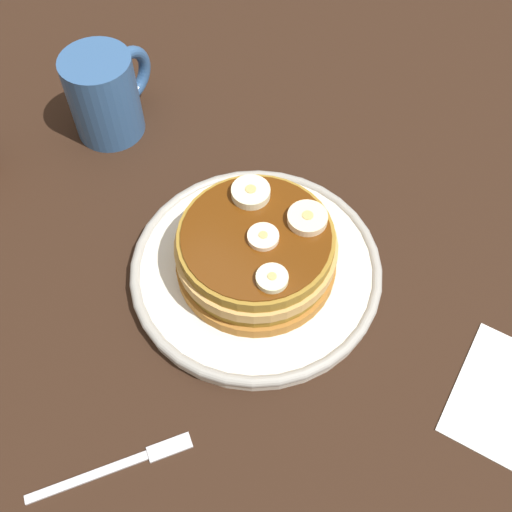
{
  "coord_description": "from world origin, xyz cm",
  "views": [
    {
      "loc": [
        -24.32,
        -17.21,
        48.89
      ],
      "look_at": [
        0.0,
        0.0,
        3.17
      ],
      "focal_mm": 43.36,
      "sensor_mm": 36.0,
      "label": 1
    }
  ],
  "objects": [
    {
      "name": "fork",
      "position": [
        -20.18,
        -1.5,
        0.25
      ],
      "size": [
        11.34,
        8.06,
        0.5
      ],
      "color": "silver",
      "rests_on": "ground_plane"
    },
    {
      "name": "ground_plane",
      "position": [
        0.0,
        0.0,
        -1.5
      ],
      "size": [
        140.0,
        140.0,
        3.0
      ],
      "primitive_type": "cube",
      "color": "black"
    },
    {
      "name": "coffee_mug",
      "position": [
        6.58,
        23.66,
        4.74
      ],
      "size": [
        10.64,
        7.24,
        9.2
      ],
      "color": "#33598C",
      "rests_on": "ground_plane"
    },
    {
      "name": "banana_slice_2",
      "position": [
        3.68,
        -2.73,
        6.79
      ],
      "size": [
        3.45,
        3.45,
        0.98
      ],
      "color": "#FAE0B2",
      "rests_on": "pancake_stack"
    },
    {
      "name": "banana_slice_1",
      "position": [
        -2.9,
        -3.62,
        6.69
      ],
      "size": [
        2.63,
        2.63,
        0.8
      ],
      "color": "#EBEBB9",
      "rests_on": "pancake_stack"
    },
    {
      "name": "banana_slice_3",
      "position": [
        3.15,
        2.79,
        6.83
      ],
      "size": [
        3.42,
        3.42,
        1.07
      ],
      "color": "beige",
      "rests_on": "pancake_stack"
    },
    {
      "name": "pancake_stack",
      "position": [
        0.2,
        -0.11,
        3.91
      ],
      "size": [
        14.44,
        14.59,
        5.05
      ],
      "color": "#A66A2B",
      "rests_on": "plate"
    },
    {
      "name": "plate",
      "position": [
        0.0,
        0.0,
        0.93
      ],
      "size": [
        22.95,
        22.95,
        1.73
      ],
      "color": "silver",
      "rests_on": "ground_plane"
    },
    {
      "name": "banana_slice_0",
      "position": [
        0.33,
        -0.73,
        6.66
      ],
      "size": [
        2.67,
        2.67,
        0.74
      ],
      "color": "#FDE1BB",
      "rests_on": "pancake_stack"
    }
  ]
}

